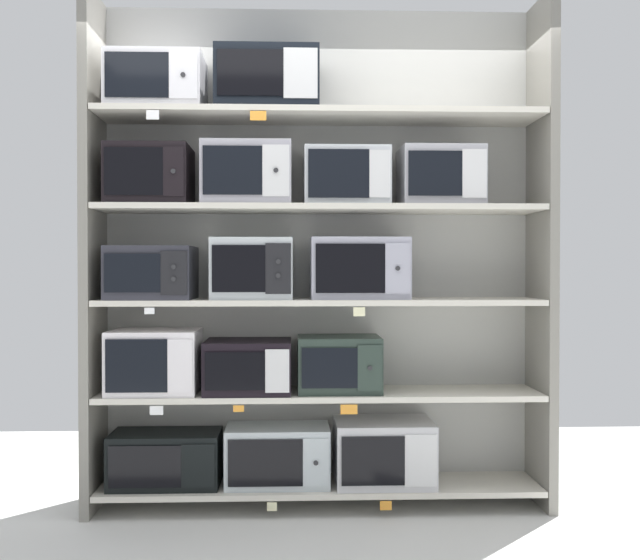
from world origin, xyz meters
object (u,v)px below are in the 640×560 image
at_px(microwave_1, 278,455).
at_px(microwave_12, 440,177).
at_px(microwave_9, 150,176).
at_px(microwave_13, 157,84).
at_px(microwave_14, 268,82).
at_px(microwave_11, 346,178).
at_px(microwave_6, 152,273).
at_px(microwave_2, 384,452).
at_px(microwave_5, 339,364).
at_px(microwave_3, 155,361).
at_px(microwave_7, 252,269).
at_px(microwave_10, 247,175).
at_px(microwave_0, 166,459).
at_px(microwave_8, 359,268).
at_px(microwave_4, 248,366).

height_order(microwave_1, microwave_12, microwave_12).
height_order(microwave_9, microwave_13, microwave_13).
bearing_deg(microwave_14, microwave_11, -0.05).
bearing_deg(microwave_6, microwave_2, -0.01).
distance_m(microwave_5, microwave_14, 1.54).
xyz_separation_m(microwave_3, microwave_7, (0.52, 0.00, 0.49)).
bearing_deg(microwave_10, microwave_1, -0.05).
distance_m(microwave_3, microwave_14, 1.59).
relative_size(microwave_5, microwave_11, 0.98).
bearing_deg(microwave_0, microwave_9, -179.92).
xyz_separation_m(microwave_8, microwave_13, (-1.07, 0.00, 0.97)).
relative_size(microwave_5, microwave_14, 0.82).
height_order(microwave_4, microwave_7, microwave_7).
bearing_deg(microwave_2, microwave_3, -179.99).
bearing_deg(microwave_3, microwave_9, 179.69).
height_order(microwave_4, microwave_13, microwave_13).
relative_size(microwave_0, microwave_5, 1.31).
relative_size(microwave_6, microwave_10, 0.94).
distance_m(microwave_0, microwave_4, 0.66).
xyz_separation_m(microwave_11, microwave_12, (0.51, 0.00, 0.00)).
xyz_separation_m(microwave_6, microwave_8, (1.09, -0.00, 0.02)).
bearing_deg(microwave_4, microwave_0, -179.97).
relative_size(microwave_0, microwave_8, 1.11).
relative_size(microwave_1, microwave_9, 1.30).
xyz_separation_m(microwave_2, microwave_10, (-0.73, -0.00, 1.48)).
bearing_deg(microwave_12, microwave_0, -180.00).
relative_size(microwave_4, microwave_6, 1.03).
xyz_separation_m(microwave_12, microwave_14, (-0.92, 0.00, 0.49)).
bearing_deg(microwave_11, microwave_0, 179.98).
distance_m(microwave_1, microwave_12, 1.72).
bearing_deg(microwave_4, microwave_6, -179.99).
bearing_deg(microwave_14, microwave_8, -0.03).
bearing_deg(microwave_2, microwave_11, -179.91).
bearing_deg(microwave_14, microwave_2, -0.00).
xyz_separation_m(microwave_0, microwave_6, (-0.07, 0.00, 0.99)).
distance_m(microwave_5, microwave_12, 1.13).
bearing_deg(microwave_9, microwave_12, 0.01).
height_order(microwave_1, microwave_8, microwave_8).
distance_m(microwave_4, microwave_8, 0.78).
distance_m(microwave_3, microwave_13, 1.46).
distance_m(microwave_4, microwave_10, 1.01).
bearing_deg(microwave_12, microwave_9, -179.99).
height_order(microwave_4, microwave_14, microwave_14).
height_order(microwave_2, microwave_5, microwave_5).
bearing_deg(microwave_4, microwave_14, -0.06).
height_order(microwave_11, microwave_13, microwave_13).
xyz_separation_m(microwave_1, microwave_2, (0.57, 0.00, 0.01)).
xyz_separation_m(microwave_12, microwave_13, (-1.50, -0.00, 0.48)).
relative_size(microwave_12, microwave_14, 0.80).
relative_size(microwave_1, microwave_14, 1.02).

